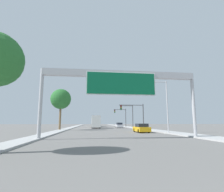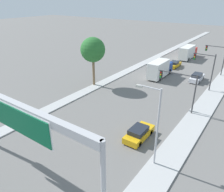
{
  "view_description": "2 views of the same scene",
  "coord_description": "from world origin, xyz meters",
  "px_view_note": "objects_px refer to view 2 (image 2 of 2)",
  "views": [
    {
      "loc": [
        -3.14,
        -0.16,
        1.7
      ],
      "look_at": [
        0.0,
        26.01,
        5.65
      ],
      "focal_mm": 28.0,
      "sensor_mm": 36.0,
      "label": 1
    },
    {
      "loc": [
        14.97,
        9.44,
        15.14
      ],
      "look_at": [
        -0.07,
        30.68,
        3.24
      ],
      "focal_mm": 35.0,
      "sensor_mm": 36.0,
      "label": 2
    }
  ],
  "objects_px": {
    "sign_gantry": "(23,118)",
    "car_far_left": "(174,64)",
    "truck_box_primary": "(188,52)",
    "car_mid_right": "(139,133)",
    "traffic_light_mid_block": "(207,66)",
    "street_lamp_right": "(155,121)",
    "traffic_light_far_intersection": "(218,55)",
    "traffic_light_near_intersection": "(182,85)",
    "car_far_center": "(197,77)",
    "truck_box_secondary": "(160,69)",
    "palm_tree_background": "(93,50)"
  },
  "relations": [
    {
      "from": "truck_box_secondary",
      "to": "traffic_light_far_intersection",
      "type": "distance_m",
      "value": 12.3
    },
    {
      "from": "car_mid_right",
      "to": "truck_box_secondary",
      "type": "distance_m",
      "value": 22.47
    },
    {
      "from": "truck_box_primary",
      "to": "traffic_light_far_intersection",
      "type": "height_order",
      "value": "traffic_light_far_intersection"
    },
    {
      "from": "truck_box_secondary",
      "to": "traffic_light_near_intersection",
      "type": "relative_size",
      "value": 1.39
    },
    {
      "from": "sign_gantry",
      "to": "truck_box_primary",
      "type": "distance_m",
      "value": 50.21
    },
    {
      "from": "traffic_light_mid_block",
      "to": "traffic_light_far_intersection",
      "type": "xyz_separation_m",
      "value": [
        -0.21,
        10.0,
        -0.17
      ]
    },
    {
      "from": "sign_gantry",
      "to": "car_far_left",
      "type": "xyz_separation_m",
      "value": [
        -1.75,
        40.38,
        -5.34
      ]
    },
    {
      "from": "truck_box_secondary",
      "to": "traffic_light_mid_block",
      "type": "bearing_deg",
      "value": -11.76
    },
    {
      "from": "traffic_light_near_intersection",
      "to": "traffic_light_far_intersection",
      "type": "bearing_deg",
      "value": 88.32
    },
    {
      "from": "traffic_light_mid_block",
      "to": "palm_tree_background",
      "type": "bearing_deg",
      "value": -150.97
    },
    {
      "from": "traffic_light_far_intersection",
      "to": "car_far_left",
      "type": "bearing_deg",
      "value": 178.21
    },
    {
      "from": "sign_gantry",
      "to": "street_lamp_right",
      "type": "xyz_separation_m",
      "value": [
        8.29,
        7.72,
        -1.2
      ]
    },
    {
      "from": "palm_tree_background",
      "to": "traffic_light_near_intersection",
      "type": "bearing_deg",
      "value": -1.76
    },
    {
      "from": "car_far_left",
      "to": "traffic_light_mid_block",
      "type": "relative_size",
      "value": 0.71
    },
    {
      "from": "car_far_left",
      "to": "palm_tree_background",
      "type": "height_order",
      "value": "palm_tree_background"
    },
    {
      "from": "car_far_center",
      "to": "street_lamp_right",
      "type": "relative_size",
      "value": 0.58
    },
    {
      "from": "car_far_left",
      "to": "street_lamp_right",
      "type": "bearing_deg",
      "value": -72.92
    },
    {
      "from": "truck_box_secondary",
      "to": "traffic_light_mid_block",
      "type": "xyz_separation_m",
      "value": [
        9.15,
        -1.91,
        2.58
      ]
    },
    {
      "from": "car_far_left",
      "to": "traffic_light_far_intersection",
      "type": "xyz_separation_m",
      "value": [
        8.95,
        -0.28,
        3.49
      ]
    },
    {
      "from": "car_far_left",
      "to": "traffic_light_mid_block",
      "type": "xyz_separation_m",
      "value": [
        9.15,
        -10.28,
        3.66
      ]
    },
    {
      "from": "sign_gantry",
      "to": "palm_tree_background",
      "type": "distance_m",
      "value": 22.79
    },
    {
      "from": "street_lamp_right",
      "to": "traffic_light_far_intersection",
      "type": "bearing_deg",
      "value": 91.93
    },
    {
      "from": "car_mid_right",
      "to": "truck_box_primary",
      "type": "xyz_separation_m",
      "value": [
        -7.0,
        39.32,
        1.02
      ]
    },
    {
      "from": "truck_box_primary",
      "to": "traffic_light_far_intersection",
      "type": "bearing_deg",
      "value": -47.88
    },
    {
      "from": "traffic_light_near_intersection",
      "to": "palm_tree_background",
      "type": "distance_m",
      "value": 16.54
    },
    {
      "from": "truck_box_primary",
      "to": "traffic_light_near_intersection",
      "type": "distance_m",
      "value": 31.13
    },
    {
      "from": "car_far_center",
      "to": "traffic_light_far_intersection",
      "type": "relative_size",
      "value": 0.77
    },
    {
      "from": "car_far_left",
      "to": "sign_gantry",
      "type": "bearing_deg",
      "value": -87.52
    },
    {
      "from": "traffic_light_mid_block",
      "to": "street_lamp_right",
      "type": "xyz_separation_m",
      "value": [
        0.88,
        -22.38,
        0.48
      ]
    },
    {
      "from": "truck_box_primary",
      "to": "car_mid_right",
      "type": "bearing_deg",
      "value": -79.9
    },
    {
      "from": "palm_tree_background",
      "to": "street_lamp_right",
      "type": "distance_m",
      "value": 22.21
    },
    {
      "from": "traffic_light_near_intersection",
      "to": "car_far_center",
      "type": "bearing_deg",
      "value": 95.58
    },
    {
      "from": "sign_gantry",
      "to": "car_far_center",
      "type": "height_order",
      "value": "sign_gantry"
    },
    {
      "from": "sign_gantry",
      "to": "traffic_light_far_intersection",
      "type": "distance_m",
      "value": 40.79
    },
    {
      "from": "truck_box_primary",
      "to": "traffic_light_mid_block",
      "type": "xyz_separation_m",
      "value": [
        9.15,
        -19.89,
        2.62
      ]
    },
    {
      "from": "car_far_left",
      "to": "car_far_center",
      "type": "bearing_deg",
      "value": -42.29
    },
    {
      "from": "sign_gantry",
      "to": "car_far_center",
      "type": "bearing_deg",
      "value": 81.23
    },
    {
      "from": "sign_gantry",
      "to": "traffic_light_mid_block",
      "type": "bearing_deg",
      "value": 76.18
    },
    {
      "from": "sign_gantry",
      "to": "traffic_light_near_intersection",
      "type": "bearing_deg",
      "value": 71.8
    },
    {
      "from": "sign_gantry",
      "to": "car_far_left",
      "type": "relative_size",
      "value": 3.63
    },
    {
      "from": "palm_tree_background",
      "to": "street_lamp_right",
      "type": "relative_size",
      "value": 1.09
    },
    {
      "from": "traffic_light_mid_block",
      "to": "sign_gantry",
      "type": "bearing_deg",
      "value": -103.82
    },
    {
      "from": "car_mid_right",
      "to": "street_lamp_right",
      "type": "xyz_separation_m",
      "value": [
        3.04,
        -2.96,
        4.11
      ]
    },
    {
      "from": "truck_box_primary",
      "to": "traffic_light_far_intersection",
      "type": "xyz_separation_m",
      "value": [
        8.95,
        -9.89,
        2.45
      ]
    },
    {
      "from": "car_far_center",
      "to": "truck_box_secondary",
      "type": "bearing_deg",
      "value": -164.0
    },
    {
      "from": "car_mid_right",
      "to": "traffic_light_near_intersection",
      "type": "height_order",
      "value": "traffic_light_near_intersection"
    },
    {
      "from": "traffic_light_near_intersection",
      "to": "car_far_left",
      "type": "bearing_deg",
      "value": 112.4
    },
    {
      "from": "car_mid_right",
      "to": "traffic_light_mid_block",
      "type": "bearing_deg",
      "value": 83.67
    },
    {
      "from": "car_far_center",
      "to": "palm_tree_background",
      "type": "xyz_separation_m",
      "value": [
        -14.96,
        -13.41,
        5.9
      ]
    },
    {
      "from": "car_far_left",
      "to": "traffic_light_near_intersection",
      "type": "xyz_separation_m",
      "value": [
        8.36,
        -20.28,
        3.33
      ]
    }
  ]
}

